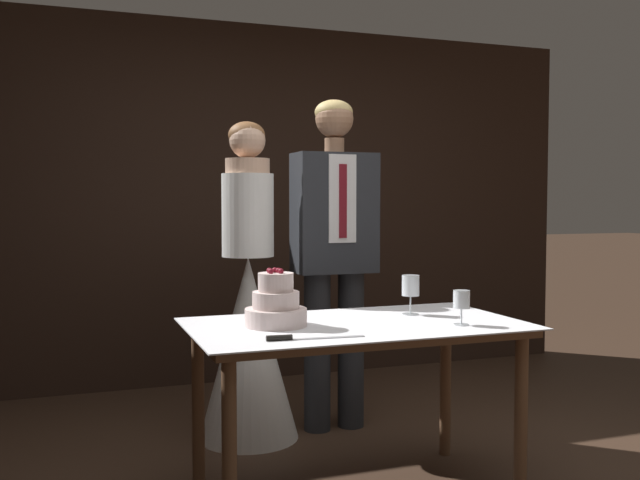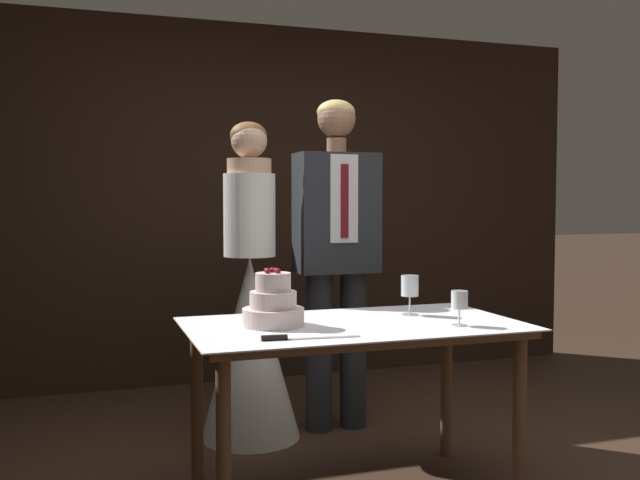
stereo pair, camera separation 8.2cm
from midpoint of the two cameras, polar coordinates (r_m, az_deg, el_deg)
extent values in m
cube|color=black|center=(5.21, -4.22, 2.94)|extent=(5.01, 0.12, 2.55)
cylinder|color=brown|center=(2.74, -6.83, -16.78)|extent=(0.06, 0.06, 0.72)
cylinder|color=brown|center=(3.23, 16.38, -13.79)|extent=(0.06, 0.06, 0.72)
cylinder|color=brown|center=(3.34, -9.11, -13.14)|extent=(0.06, 0.06, 0.72)
cylinder|color=brown|center=(3.75, 10.70, -11.33)|extent=(0.06, 0.06, 0.72)
cube|color=brown|center=(3.12, 3.43, -7.09)|extent=(1.38, 0.76, 0.03)
cube|color=white|center=(3.11, 3.43, -6.72)|extent=(1.44, 0.82, 0.01)
cylinder|color=beige|center=(3.04, -2.99, -6.18)|extent=(0.26, 0.26, 0.08)
cylinder|color=beige|center=(3.03, -2.99, -4.80)|extent=(0.20, 0.20, 0.07)
cylinder|color=beige|center=(3.02, -3.00, -3.39)|extent=(0.15, 0.15, 0.08)
sphere|color=maroon|center=(3.02, -2.78, -2.44)|extent=(0.02, 0.02, 0.02)
sphere|color=maroon|center=(3.03, -3.08, -2.42)|extent=(0.02, 0.02, 0.02)
sphere|color=maroon|center=(3.02, -3.52, -2.45)|extent=(0.02, 0.02, 0.02)
sphere|color=maroon|center=(2.98, -3.42, -2.52)|extent=(0.02, 0.02, 0.02)
sphere|color=maroon|center=(2.99, -2.60, -2.51)|extent=(0.02, 0.02, 0.02)
cube|color=silver|center=(2.78, 1.17, -7.82)|extent=(0.29, 0.05, 0.00)
cylinder|color=black|center=(2.73, -2.82, -7.81)|extent=(0.10, 0.03, 0.02)
cylinder|color=silver|center=(3.36, 7.88, -5.92)|extent=(0.08, 0.08, 0.00)
cylinder|color=silver|center=(3.35, 7.88, -5.18)|extent=(0.01, 0.01, 0.08)
cylinder|color=silver|center=(3.34, 7.90, -3.64)|extent=(0.08, 0.08, 0.10)
cylinder|color=maroon|center=(3.35, 7.89, -4.24)|extent=(0.07, 0.07, 0.03)
cylinder|color=silver|center=(3.11, 11.82, -6.69)|extent=(0.07, 0.07, 0.00)
cylinder|color=silver|center=(3.11, 11.83, -6.02)|extent=(0.01, 0.01, 0.07)
cylinder|color=silver|center=(3.10, 11.84, -4.70)|extent=(0.07, 0.07, 0.08)
cylinder|color=maroon|center=(3.10, 11.84, -5.10)|extent=(0.06, 0.06, 0.03)
cone|color=white|center=(3.94, -5.01, -8.55)|extent=(0.54, 0.54, 1.00)
cylinder|color=white|center=(3.86, -5.06, 1.99)|extent=(0.28, 0.28, 0.45)
cylinder|color=#DBAD8E|center=(3.86, -5.08, 5.90)|extent=(0.24, 0.24, 0.08)
sphere|color=#DBAD8E|center=(3.87, -5.09, 7.94)|extent=(0.19, 0.19, 0.19)
ellipsoid|color=brown|center=(3.89, -5.14, 8.35)|extent=(0.20, 0.20, 0.15)
cylinder|color=#282B30|center=(4.06, 0.52, -8.93)|extent=(0.15, 0.15, 0.89)
cylinder|color=#282B30|center=(4.13, 3.24, -8.73)|extent=(0.15, 0.15, 0.89)
cube|color=#282B30|center=(4.00, 1.91, 2.17)|extent=(0.46, 0.24, 0.67)
cube|color=white|center=(3.89, 2.55, 3.33)|extent=(0.16, 0.01, 0.48)
cube|color=maroon|center=(3.88, 2.58, 3.13)|extent=(0.04, 0.01, 0.40)
cylinder|color=#A37556|center=(4.01, 1.92, 7.55)|extent=(0.11, 0.11, 0.08)
sphere|color=#A37556|center=(4.03, 1.92, 9.66)|extent=(0.21, 0.21, 0.21)
ellipsoid|color=#D6B770|center=(4.04, 1.87, 10.18)|extent=(0.21, 0.21, 0.14)
camera|label=1|loc=(0.04, -89.33, 0.04)|focal=40.00mm
camera|label=2|loc=(0.04, 90.67, -0.04)|focal=40.00mm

